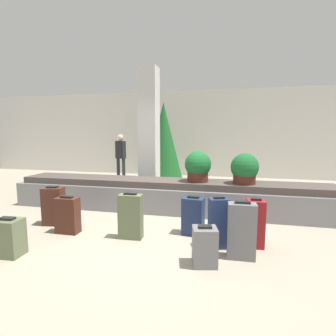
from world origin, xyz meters
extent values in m
plane|color=#9E937F|center=(0.00, 0.00, 0.00)|extent=(18.00, 18.00, 0.00)
cube|color=silver|center=(0.00, 5.95, 1.60)|extent=(18.00, 0.06, 3.20)
cube|color=gray|center=(0.00, 1.26, 0.25)|extent=(6.70, 0.88, 0.51)
cube|color=#4C423D|center=(0.00, 1.26, 0.58)|extent=(6.44, 0.72, 0.13)
cube|color=silver|center=(-0.73, 2.32, 1.60)|extent=(0.45, 0.45, 3.20)
cube|color=navy|center=(1.10, -0.37, 0.35)|extent=(0.31, 0.25, 0.71)
cube|color=black|center=(1.10, -0.37, 0.72)|extent=(0.16, 0.10, 0.03)
cube|color=navy|center=(0.69, 0.05, 0.30)|extent=(0.35, 0.28, 0.59)
cube|color=black|center=(0.69, 0.05, 0.61)|extent=(0.19, 0.11, 0.03)
cube|color=#5B6647|center=(-1.56, -1.24, 0.24)|extent=(0.36, 0.29, 0.49)
cube|color=black|center=(-1.56, -1.24, 0.50)|extent=(0.19, 0.11, 0.03)
cube|color=#472319|center=(-1.76, -0.05, 0.33)|extent=(0.38, 0.30, 0.66)
cube|color=black|center=(-1.76, -0.05, 0.68)|extent=(0.20, 0.12, 0.03)
cube|color=maroon|center=(1.61, -0.22, 0.34)|extent=(0.26, 0.25, 0.67)
cube|color=black|center=(1.61, -0.22, 0.69)|extent=(0.14, 0.09, 0.03)
cube|color=slate|center=(0.96, -0.91, 0.24)|extent=(0.34, 0.32, 0.47)
cube|color=black|center=(0.96, -0.91, 0.49)|extent=(0.18, 0.13, 0.03)
cube|color=slate|center=(1.40, -0.63, 0.36)|extent=(0.36, 0.21, 0.72)
cube|color=black|center=(1.40, -0.63, 0.74)|extent=(0.20, 0.08, 0.03)
cube|color=#5B6647|center=(-0.22, -0.33, 0.34)|extent=(0.36, 0.19, 0.68)
cube|color=black|center=(-0.22, -0.33, 0.70)|extent=(0.20, 0.07, 0.03)
cube|color=#472319|center=(-1.29, -0.36, 0.29)|extent=(0.37, 0.20, 0.58)
cube|color=black|center=(-1.29, -0.36, 0.59)|extent=(0.20, 0.07, 0.03)
cylinder|color=#4C2319|center=(0.62, 1.23, 0.74)|extent=(0.42, 0.42, 0.20)
sphere|color=#195B28|center=(0.62, 1.23, 0.99)|extent=(0.53, 0.53, 0.53)
cylinder|color=#4C2319|center=(1.52, 1.19, 0.73)|extent=(0.42, 0.42, 0.18)
sphere|color=#195B28|center=(1.52, 1.19, 0.96)|extent=(0.53, 0.53, 0.53)
cylinder|color=#282833|center=(-2.48, 4.37, 0.38)|extent=(0.11, 0.11, 0.76)
cylinder|color=#282833|center=(-2.28, 4.37, 0.38)|extent=(0.11, 0.11, 0.76)
cube|color=#232328|center=(-2.38, 4.37, 1.05)|extent=(0.35, 0.25, 0.60)
sphere|color=beige|center=(-2.38, 4.37, 1.46)|extent=(0.22, 0.22, 0.22)
cylinder|color=#4C331E|center=(-0.81, 4.12, 0.09)|extent=(0.16, 0.16, 0.18)
cone|color=#195623|center=(-0.81, 4.12, 1.38)|extent=(1.21, 1.21, 2.39)
camera|label=1|loc=(1.21, -3.97, 1.60)|focal=28.00mm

